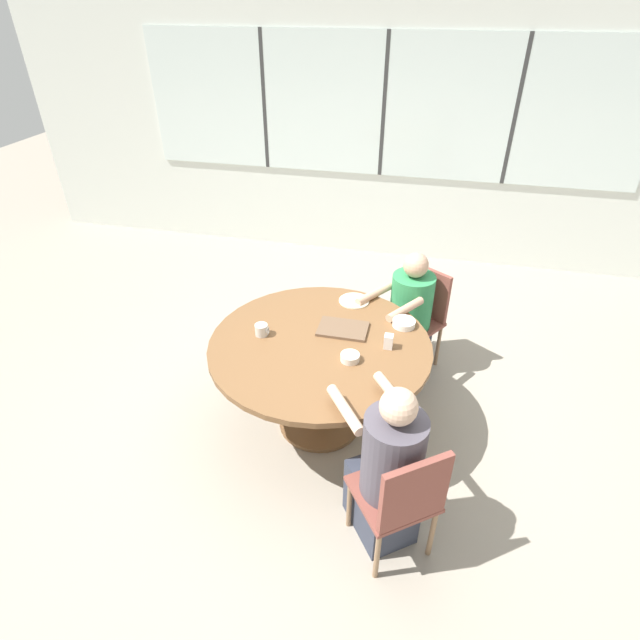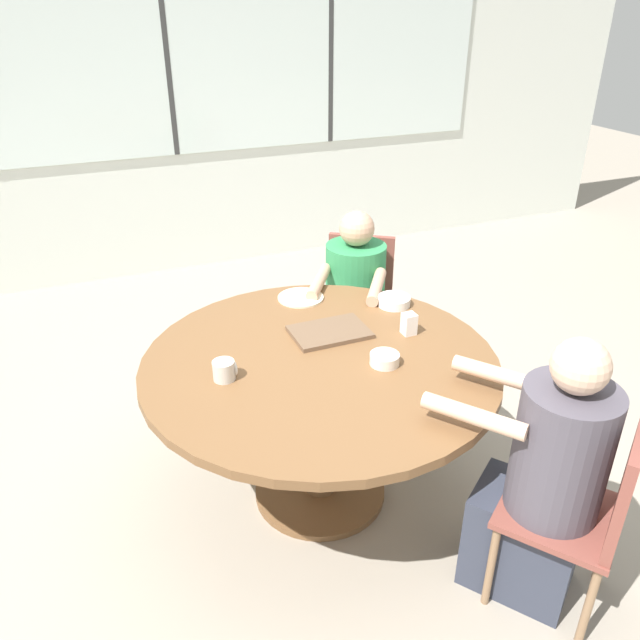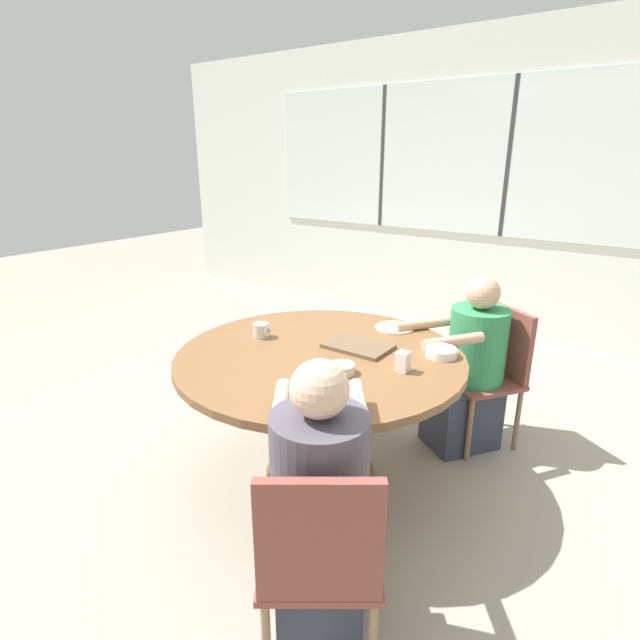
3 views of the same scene
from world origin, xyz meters
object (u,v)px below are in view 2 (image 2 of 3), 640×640
object	(u,v)px
person_woman_green_shirt	(353,314)
person_man_blue_shirt	(542,486)
bowl_white_shallow	(394,301)
bowl_cereal	(385,359)
coffee_mug	(224,370)
milk_carton_small	(409,324)
chair_for_woman_green_shirt	(358,296)
chair_for_man_blue_shirt	(592,504)

from	to	relation	value
person_woman_green_shirt	person_man_blue_shirt	xyz separation A→B (m)	(0.02, -1.55, 0.03)
bowl_white_shallow	bowl_cereal	xyz separation A→B (m)	(-0.29, -0.46, 0.00)
coffee_mug	milk_carton_small	bearing A→B (deg)	3.00
chair_for_woman_green_shirt	bowl_white_shallow	bearing A→B (deg)	114.41
milk_carton_small	bowl_cereal	world-z (taller)	milk_carton_small
chair_for_man_blue_shirt	person_man_blue_shirt	world-z (taller)	person_man_blue_shirt
chair_for_man_blue_shirt	person_man_blue_shirt	xyz separation A→B (m)	(-0.10, 0.14, -0.00)
bowl_white_shallow	chair_for_man_blue_shirt	bearing A→B (deg)	-84.03
person_woman_green_shirt	person_man_blue_shirt	bearing A→B (deg)	124.91
person_man_blue_shirt	milk_carton_small	xyz separation A→B (m)	(-0.11, 0.81, 0.29)
chair_for_woman_green_shirt	bowl_cereal	size ratio (longest dim) A/B	6.94
bowl_cereal	bowl_white_shallow	bearing A→B (deg)	57.58
chair_for_woman_green_shirt	person_woman_green_shirt	size ratio (longest dim) A/B	0.80
bowl_white_shallow	milk_carton_small	bearing A→B (deg)	-105.55
chair_for_man_blue_shirt	bowl_white_shallow	world-z (taller)	chair_for_man_blue_shirt
person_man_blue_shirt	bowl_cereal	world-z (taller)	person_man_blue_shirt
bowl_cereal	milk_carton_small	bearing A→B (deg)	40.72
chair_for_woman_green_shirt	person_man_blue_shirt	world-z (taller)	person_man_blue_shirt
person_woman_green_shirt	bowl_cereal	distance (m)	1.01
chair_for_woman_green_shirt	coffee_mug	distance (m)	1.40
chair_for_man_blue_shirt	coffee_mug	bearing A→B (deg)	103.50
person_man_blue_shirt	milk_carton_small	distance (m)	0.87
coffee_mug	person_man_blue_shirt	bearing A→B (deg)	-38.94
bowl_cereal	coffee_mug	bearing A→B (deg)	167.16
chair_for_man_blue_shirt	milk_carton_small	bearing A→B (deg)	66.46
chair_for_woman_green_shirt	person_woman_green_shirt	world-z (taller)	person_woman_green_shirt
chair_for_woman_green_shirt	bowl_cereal	xyz separation A→B (m)	(-0.40, -1.06, 0.26)
person_woman_green_shirt	bowl_white_shallow	world-z (taller)	person_woman_green_shirt
person_man_blue_shirt	bowl_cereal	bearing A→B (deg)	81.68
chair_for_man_blue_shirt	milk_carton_small	size ratio (longest dim) A/B	8.67
coffee_mug	bowl_white_shallow	distance (m)	0.98
person_woman_green_shirt	person_man_blue_shirt	distance (m)	1.55
chair_for_man_blue_shirt	coffee_mug	world-z (taller)	chair_for_man_blue_shirt
chair_for_man_blue_shirt	bowl_cereal	xyz separation A→B (m)	(-0.42, 0.76, 0.26)
person_woman_green_shirt	chair_for_woman_green_shirt	bearing A→B (deg)	-90.00
chair_for_woman_green_shirt	bowl_cereal	world-z (taller)	chair_for_woman_green_shirt
milk_carton_small	bowl_white_shallow	bearing A→B (deg)	74.45
person_woman_green_shirt	bowl_cereal	bearing A→B (deg)	105.91
milk_carton_small	bowl_white_shallow	xyz separation A→B (m)	(0.08, 0.28, -0.03)
person_woman_green_shirt	chair_for_man_blue_shirt	bearing A→B (deg)	128.17
chair_for_woman_green_shirt	person_woman_green_shirt	bearing A→B (deg)	90.00
chair_for_woman_green_shirt	person_man_blue_shirt	xyz separation A→B (m)	(-0.07, -1.69, -0.00)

